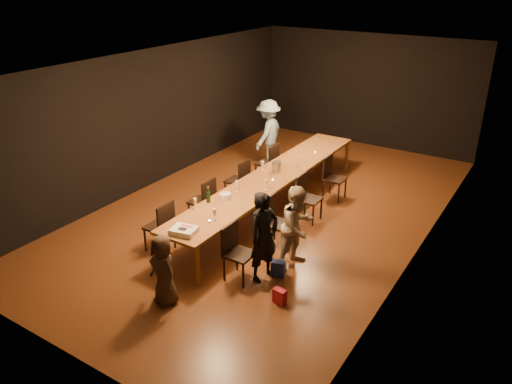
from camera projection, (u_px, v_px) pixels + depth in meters
The scene contains 30 objects.
ground at pixel (271, 210), 10.26m from camera, with size 10.00×10.00×0.00m, color #472A11.
room_shell at pixel (273, 111), 9.40m from camera, with size 6.04×10.04×3.02m.
table at pixel (272, 178), 9.97m from camera, with size 0.90×6.00×0.75m.
chair_right_0 at pixel (240, 254), 7.81m from camera, with size 0.42×0.42×0.93m, color black, non-canonical shape.
chair_right_1 at pixel (278, 223), 8.73m from camera, with size 0.42×0.42×0.93m, color black, non-canonical shape.
chair_right_2 at pixel (309, 199), 9.65m from camera, with size 0.42×0.42×0.93m, color black, non-canonical shape.
chair_right_3 at pixel (335, 178), 10.57m from camera, with size 0.42×0.42×0.93m, color black, non-canonical shape.
chair_left_0 at pixel (159, 226), 8.64m from camera, with size 0.42×0.42×0.93m, color black, non-canonical shape.
chair_left_1 at pixel (202, 201), 9.56m from camera, with size 0.42×0.42×0.93m, color black, non-canonical shape.
chair_left_2 at pixel (237, 180), 10.48m from camera, with size 0.42×0.42×0.93m, color black, non-canonical shape.
chair_left_3 at pixel (267, 163), 11.40m from camera, with size 0.42×0.42×0.93m, color black, non-canonical shape.
woman_birthday at pixel (264, 237), 7.72m from camera, with size 0.54×0.36×1.49m, color black.
woman_tan at pixel (298, 227), 8.10m from camera, with size 0.69×0.54×1.42m, color #C2B191.
man_blue at pixel (268, 133), 12.28m from camera, with size 1.06×0.61×1.64m, color #90BDDF.
child at pixel (163, 270), 7.24m from camera, with size 0.54×0.35×1.10m, color #423325.
gift_bag_red at pixel (280, 296), 7.38m from camera, with size 0.20×0.11×0.23m, color red.
gift_bag_blue at pixel (278, 268), 8.02m from camera, with size 0.22×0.14×0.27m, color navy.
birthday_cake at pixel (184, 231), 7.81m from camera, with size 0.44×0.38×0.09m.
plate_stack at pixel (225, 196), 8.93m from camera, with size 0.21×0.21×0.12m, color white.
champagne_bottle at pixel (208, 194), 8.79m from camera, with size 0.07×0.07×0.31m, color black, non-canonical shape.
ice_bucket at pixel (277, 166), 10.14m from camera, with size 0.19×0.19×0.21m, color #A2A3A7.
wineglass_0 at pixel (195, 204), 8.54m from camera, with size 0.06×0.06×0.21m, color beige, non-canonical shape.
wineglass_1 at pixel (215, 214), 8.18m from camera, with size 0.06×0.06×0.21m, color beige, non-canonical shape.
wineglass_2 at pixel (237, 186), 9.24m from camera, with size 0.06×0.06×0.21m, color silver, non-canonical shape.
wineglass_3 at pixel (266, 184), 9.30m from camera, with size 0.06×0.06×0.21m, color beige, non-canonical shape.
wineglass_4 at pixel (262, 166), 10.17m from camera, with size 0.06×0.06×0.21m, color silver, non-canonical shape.
wineglass_5 at pixel (299, 161), 10.43m from camera, with size 0.06×0.06×0.21m, color silver, non-canonical shape.
tealight_near at pixel (210, 221), 8.15m from camera, with size 0.05×0.05×0.03m, color #B2B7B2.
tealight_mid at pixel (273, 180), 9.70m from camera, with size 0.05×0.05×0.03m, color #B2B7B2.
tealight_far at pixel (315, 153), 11.13m from camera, with size 0.05×0.05×0.03m, color #B2B7B2.
Camera 1 is at (4.66, -7.92, 4.58)m, focal length 35.00 mm.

